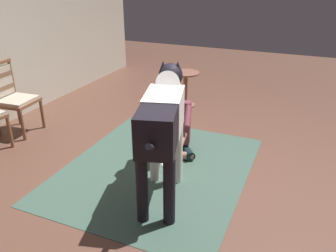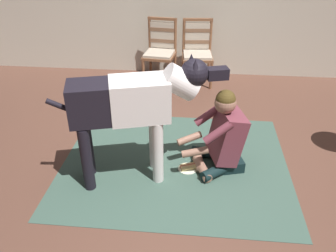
% 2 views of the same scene
% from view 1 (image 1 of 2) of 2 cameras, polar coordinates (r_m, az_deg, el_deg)
% --- Properties ---
extents(ground_plane, '(13.40, 13.40, 0.00)m').
position_cam_1_polar(ground_plane, '(3.94, 2.39, -7.51)').
color(ground_plane, brown).
extents(area_rug, '(2.39, 2.00, 0.01)m').
position_cam_1_polar(area_rug, '(3.99, -1.90, -7.03)').
color(area_rug, '#3B5549').
rests_on(area_rug, ground).
extents(dining_chair_right_of_pair, '(0.50, 0.50, 0.98)m').
position_cam_1_polar(dining_chair_right_of_pair, '(5.16, -24.60, 4.77)').
color(dining_chair_right_of_pair, brown).
rests_on(dining_chair_right_of_pair, ground).
extents(person_sitting_on_floor, '(0.72, 0.59, 0.88)m').
position_cam_1_polar(person_sitting_on_floor, '(4.20, 0.95, 0.22)').
color(person_sitting_on_floor, black).
rests_on(person_sitting_on_floor, ground).
extents(large_dog, '(1.59, 0.60, 1.23)m').
position_cam_1_polar(large_dog, '(3.23, -0.82, 1.19)').
color(large_dog, white).
rests_on(large_dog, ground).
extents(hot_dog_on_plate, '(0.20, 0.20, 0.06)m').
position_cam_1_polar(hot_dog_on_plate, '(4.05, 0.34, -6.11)').
color(hot_dog_on_plate, silver).
rests_on(hot_dog_on_plate, ground).
extents(round_side_table, '(0.44, 0.44, 0.58)m').
position_cam_1_polar(round_side_table, '(5.70, 2.90, 6.66)').
color(round_side_table, '#8C5844').
rests_on(round_side_table, ground).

